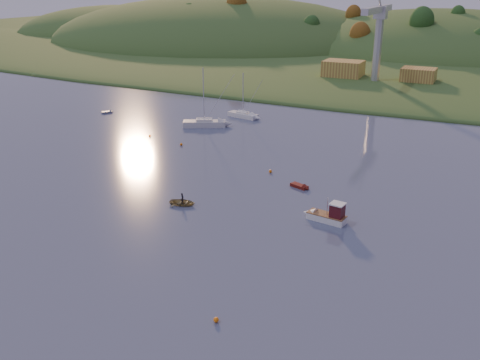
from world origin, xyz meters
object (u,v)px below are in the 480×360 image
at_px(sailboat_near, 204,123).
at_px(grey_dinghy, 109,112).
at_px(fishing_boat, 324,214).
at_px(red_tender, 303,187).
at_px(canoe, 183,202).
at_px(sailboat_far, 243,114).

relative_size(sailboat_near, grey_dinghy, 4.30).
bearing_deg(fishing_boat, red_tender, -47.82).
bearing_deg(canoe, fishing_boat, -91.88).
relative_size(sailboat_far, grey_dinghy, 3.49).
xyz_separation_m(sailboat_near, canoe, (18.16, -37.86, -0.41)).
bearing_deg(sailboat_far, canoe, -61.82).
distance_m(fishing_boat, sailboat_far, 55.93).
bearing_deg(red_tender, sailboat_near, 161.84).
bearing_deg(grey_dinghy, canoe, -98.94).
xyz_separation_m(sailboat_near, red_tender, (30.99, -24.70, -0.55)).
distance_m(sailboat_near, grey_dinghy, 26.24).
bearing_deg(sailboat_near, canoe, -91.50).
bearing_deg(fishing_boat, sailboat_far, -45.10).
relative_size(canoe, red_tender, 1.05).
height_order(sailboat_near, grey_dinghy, sailboat_near).
height_order(fishing_boat, canoe, fishing_boat).
bearing_deg(sailboat_near, sailboat_far, 42.96).
xyz_separation_m(fishing_boat, canoe, (-19.15, -3.77, -0.45)).
distance_m(canoe, red_tender, 18.38).
bearing_deg(canoe, grey_dinghy, 35.78).
relative_size(fishing_boat, red_tender, 1.76).
height_order(sailboat_far, red_tender, sailboat_far).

